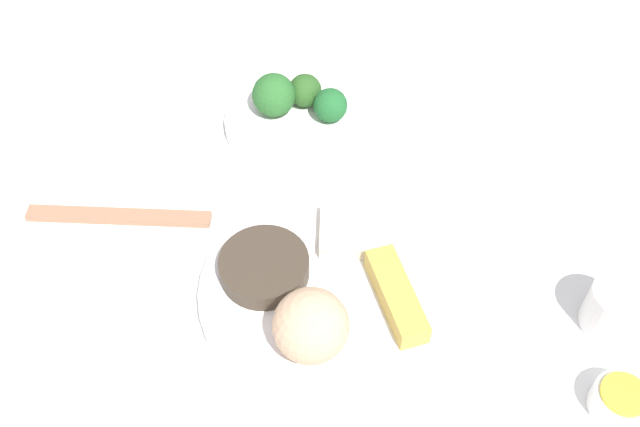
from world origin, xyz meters
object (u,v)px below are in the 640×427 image
Objects in this scene: main_plate at (329,292)px; teacup at (615,309)px; broccoli_plate at (301,121)px; chopsticks_pair at (119,216)px; sauce_ramekin_hot_mustard at (620,402)px.

main_plate is 0.29m from teacup.
broccoli_plate is 0.44m from teacup.
teacup reaches higher than broccoli_plate.
main_plate is 1.28× the size of chopsticks_pair.
teacup is at bearing -168.51° from main_plate.
broccoli_plate reaches higher than chopsticks_pair.
broccoli_plate is at bearing -33.62° from sauce_ramekin_hot_mustard.
sauce_ramekin_hot_mustard reaches higher than main_plate.
chopsticks_pair is at bearing -6.21° from sauce_ramekin_hot_mustard.
teacup is at bearing -176.62° from chopsticks_pair.
teacup is 0.28× the size of chopsticks_pair.
broccoli_plate is at bearing -64.57° from main_plate.
sauce_ramekin_hot_mustard is (-0.42, 0.28, 0.01)m from broccoli_plate.
main_plate is 0.30m from sauce_ramekin_hot_mustard.
broccoli_plate is at bearing -24.45° from teacup.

